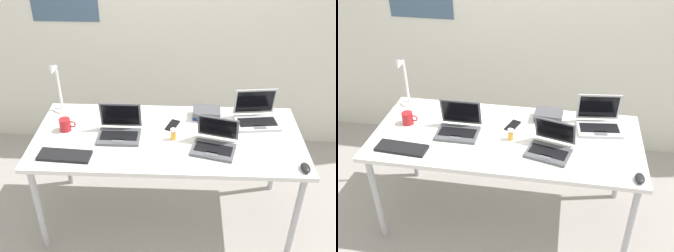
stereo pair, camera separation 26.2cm
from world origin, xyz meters
TOP-DOWN VIEW (x-y plane):
  - ground_plane at (0.00, 0.00)m, footprint 12.00×12.00m
  - wall_back at (-0.00, 1.10)m, footprint 6.00×0.13m
  - desk at (0.00, 0.00)m, footprint 1.80×0.80m
  - desk_lamp at (-0.80, 0.28)m, footprint 0.12×0.18m
  - laptop_back_right at (-0.32, -0.01)m, footprint 0.28×0.23m
  - laptop_center at (0.30, -0.12)m, footprint 0.32×0.30m
  - laptop_by_keyboard at (0.62, 0.20)m, footprint 0.32×0.27m
  - external_keyboard at (-0.63, -0.26)m, footprint 0.34×0.14m
  - computer_mouse at (0.83, -0.32)m, footprint 0.06×0.10m
  - cell_phone at (0.03, 0.13)m, footprint 0.11×0.15m
  - pill_bottle at (0.04, -0.04)m, footprint 0.04×0.04m
  - book_stack at (0.26, 0.24)m, footprint 0.20×0.16m
  - coffee_mug at (-0.70, 0.04)m, footprint 0.11×0.08m

SIDE VIEW (x-z plane):
  - ground_plane at x=0.00m, z-range 0.00..0.00m
  - desk at x=0.00m, z-range 0.31..1.05m
  - cell_phone at x=0.03m, z-range 0.74..0.75m
  - external_keyboard at x=-0.63m, z-range 0.74..0.76m
  - computer_mouse at x=0.83m, z-range 0.74..0.77m
  - book_stack at x=0.26m, z-range 0.74..0.81m
  - pill_bottle at x=0.04m, z-range 0.74..0.82m
  - laptop_center at x=0.30m, z-range 0.68..0.88m
  - laptop_back_right at x=-0.32m, z-range 0.68..0.89m
  - coffee_mug at x=-0.70m, z-range 0.74..0.83m
  - laptop_by_keyboard at x=0.62m, z-range 0.67..0.90m
  - desk_lamp at x=-0.80m, z-range 0.74..1.14m
  - wall_back at x=0.00m, z-range 0.00..2.60m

